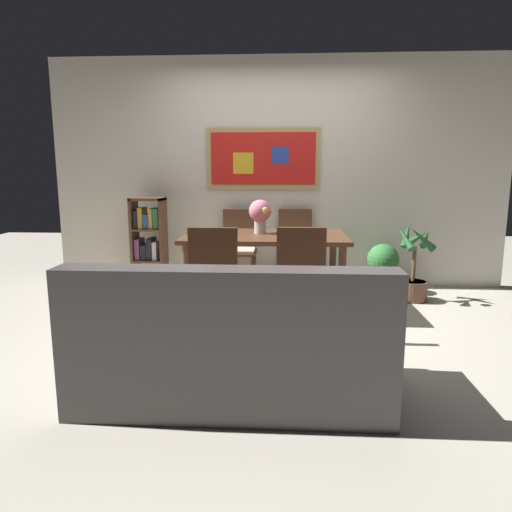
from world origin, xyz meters
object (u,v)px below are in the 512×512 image
Objects in this scene: dining_table at (265,244)px; dining_chair_near_right at (300,272)px; dining_chair_far_right at (295,243)px; leather_couch at (232,347)px; potted_ivy at (383,264)px; dining_chair_near_left at (215,272)px; tv_remote at (308,233)px; flower_vase at (260,213)px; potted_palm at (413,274)px; bookshelf at (150,248)px; dining_chair_far_left at (239,243)px.

dining_chair_near_right is (0.31, -0.76, -0.11)m from dining_table.
dining_table is at bearing -110.91° from dining_chair_far_right.
leather_couch is (-0.12, -1.83, -0.33)m from dining_table.
potted_ivy is (0.97, 1.49, -0.23)m from dining_chair_near_right.
dining_chair_near_left is 1.68× the size of potted_ivy.
dining_chair_near_left reaches higher than tv_remote.
dining_chair_far_right is 2.77× the size of flower_vase.
dining_table is 1.51m from potted_ivy.
dining_chair_near_right is 1.09× the size of potted_palm.
dining_chair_far_right and dining_chair_near_left have the same top height.
bookshelf is at bearing 155.43° from flower_vase.
dining_chair_far_left is 1.01m from bookshelf.
flower_vase is (-1.34, -0.66, 0.62)m from potted_ivy.
dining_chair_far_left is at bearing 6.56° from bookshelf.
dining_chair_near_left reaches higher than dining_table.
potted_palm is 1.73m from flower_vase.
dining_chair_far_left is 2.77× the size of flower_vase.
tv_remote is (0.46, -0.05, -0.19)m from flower_vase.
bookshelf is 1.93× the size of potted_ivy.
dining_chair_far_right is 1.64m from bookshelf.
dining_chair_far_left is 2.61m from leather_couch.
leather_couch is 2.76m from bookshelf.
dining_chair_far_left reaches higher than potted_ivy.
dining_chair_near_left is at bearing -109.78° from flower_vase.
dining_chair_near_left reaches higher than potted_palm.
leather_couch is (-0.43, -1.06, -0.22)m from dining_chair_near_right.
tv_remote is (0.10, -0.79, 0.21)m from dining_chair_far_right.
leather_couch is at bearing -85.53° from dining_chair_far_left.
potted_ivy is at bearing 124.68° from potted_palm.
bookshelf reaches higher than dining_chair_near_left.
potted_palm is 2.55× the size of flower_vase.
dining_table is 1.70× the size of dining_chair_near_left.
dining_chair_far_right reaches higher than potted_palm.
flower_vase is at bearing -68.63° from dining_chair_far_left.
potted_palm is at bearing 43.30° from dining_chair_near_right.
dining_table is at bearing -67.03° from dining_chair_far_left.
flower_vase reaches higher than dining_chair_far_left.
tv_remote is at bearing -20.08° from bookshelf.
potted_ivy is 1.21m from tv_remote.
dining_chair_near_left is 1.58m from dining_chair_far_left.
dining_chair_far_right reaches higher than dining_table.
tv_remote is at bearing -161.89° from potted_palm.
potted_ivy is at bearing 39.04° from tv_remote.
flower_vase reaches higher than bookshelf.
potted_ivy is at bearing -1.39° from dining_chair_far_left.
dining_chair_near_left reaches higher than leather_couch.
dining_chair_near_right is 6.16× the size of tv_remote.
leather_couch is 2.75m from potted_palm.
dining_chair_far_left is 0.51× the size of leather_couch.
tv_remote reaches higher than dining_table.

